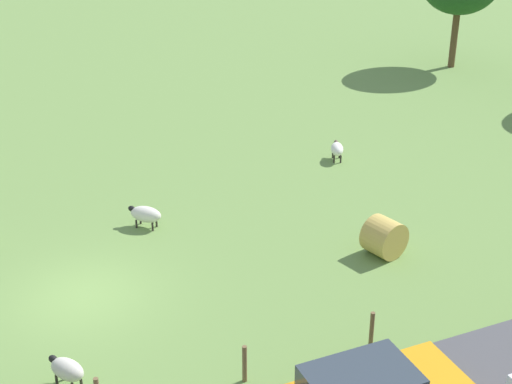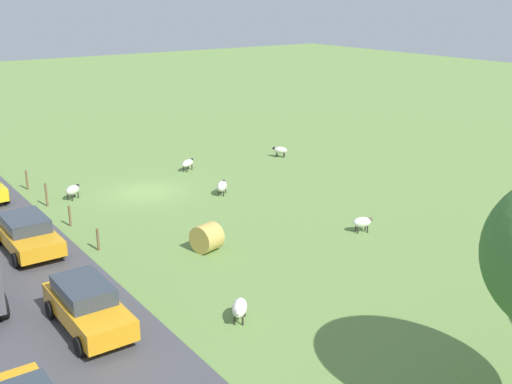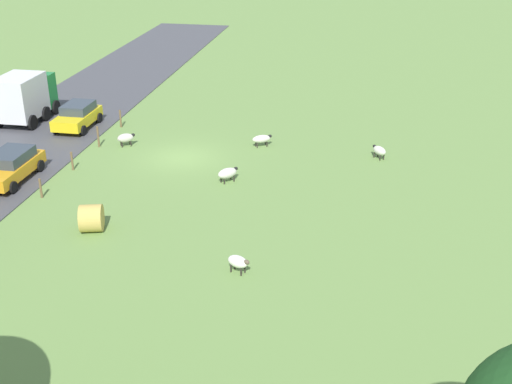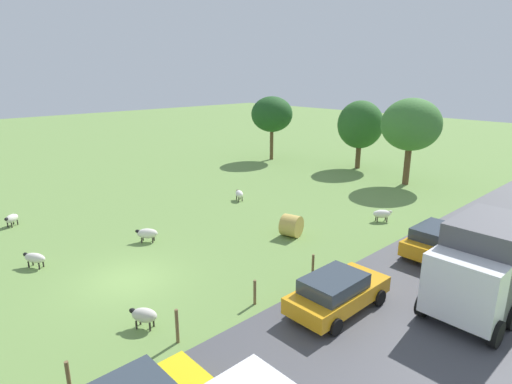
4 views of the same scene
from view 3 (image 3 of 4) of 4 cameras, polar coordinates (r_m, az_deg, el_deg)
name	(u,v)px [view 3 (image 3 of 4)]	position (r m, az deg, el deg)	size (l,w,h in m)	color
ground_plane	(182,158)	(38.33, -6.41, 2.98)	(160.00, 160.00, 0.00)	#6B8E47
road_strip	(21,146)	(42.25, -19.72, 3.78)	(8.00, 80.00, 0.06)	#47474C
sheep_0	(126,138)	(40.47, -11.25, 4.63)	(1.11, 0.99, 0.79)	beige
sheep_1	(379,151)	(38.45, 10.65, 3.56)	(0.99, 1.05, 0.74)	silver
sheep_2	(262,139)	(39.62, 0.50, 4.63)	(1.24, 0.98, 0.73)	silver
sheep_3	(228,173)	(34.75, -2.48, 1.65)	(1.17, 1.19, 0.78)	silver
sheep_4	(238,262)	(26.59, -1.56, -6.07)	(1.06, 0.81, 0.75)	white
hay_bale_0	(91,218)	(30.61, -14.10, -2.22)	(1.26, 1.26, 1.00)	tan
fence_post_0	(120,119)	(43.86, -11.69, 6.26)	(0.12, 0.12, 1.17)	brown
fence_post_1	(98,137)	(40.66, -13.55, 4.70)	(0.12, 0.12, 1.29)	brown
fence_post_2	(72,161)	(37.61, -15.68, 2.61)	(0.12, 0.12, 1.06)	brown
fence_post_3	(41,188)	(34.64, -18.19, 0.32)	(0.12, 0.12, 1.04)	brown
truck_0	(24,96)	(46.27, -19.47, 7.85)	(2.63, 4.59, 3.17)	#197F33
car_0	(78,116)	(44.20, -15.24, 6.42)	(2.08, 3.96, 1.55)	yellow
car_1	(10,166)	(37.07, -20.61, 2.14)	(2.15, 4.50, 1.52)	orange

